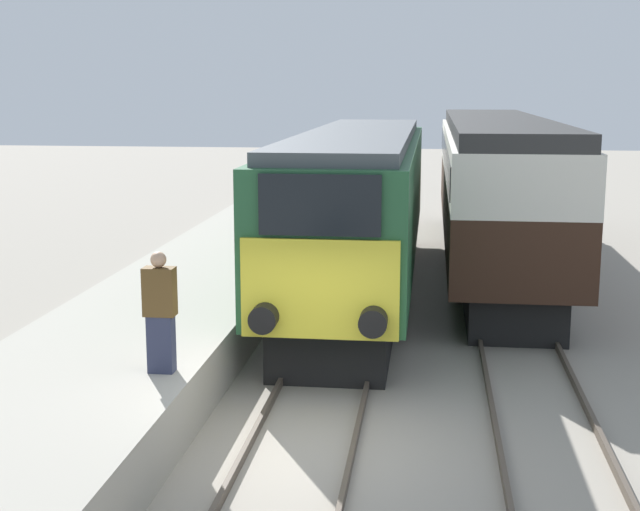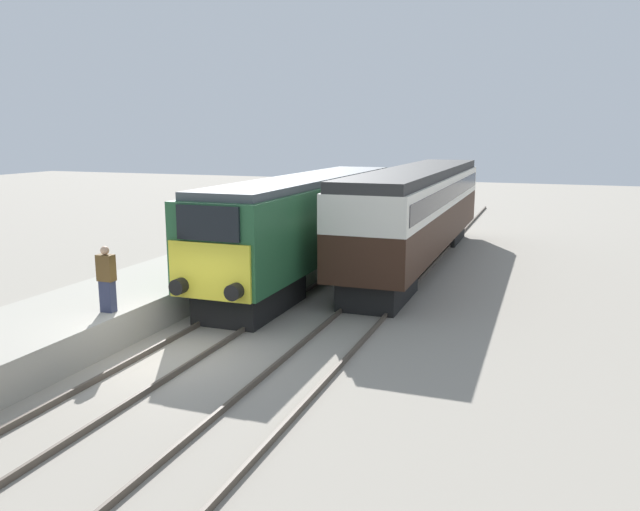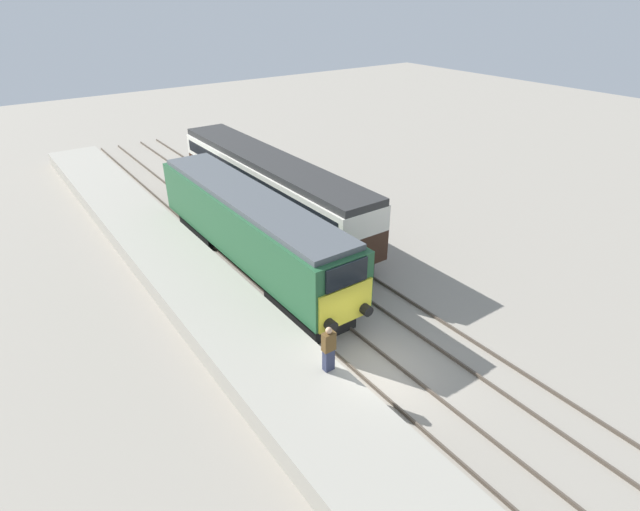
{
  "view_description": "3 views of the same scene",
  "coord_description": "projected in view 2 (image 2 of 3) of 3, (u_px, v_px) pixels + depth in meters",
  "views": [
    {
      "loc": [
        1.68,
        -11.34,
        4.89
      ],
      "look_at": [
        0.0,
        2.08,
        2.32
      ],
      "focal_mm": 50.0,
      "sensor_mm": 36.0,
      "label": 1
    },
    {
      "loc": [
        8.51,
        -12.36,
        5.48
      ],
      "look_at": [
        1.7,
        6.08,
        1.6
      ],
      "focal_mm": 35.0,
      "sensor_mm": 36.0,
      "label": 2
    },
    {
      "loc": [
        -9.83,
        -10.05,
        12.32
      ],
      "look_at": [
        1.7,
        6.08,
        1.6
      ],
      "focal_mm": 28.0,
      "sensor_mm": 36.0,
      "label": 3
    }
  ],
  "objects": [
    {
      "name": "person_on_platform",
      "position": [
        107.0,
        279.0,
        16.01
      ],
      "size": [
        0.44,
        0.26,
        1.73
      ],
      "color": "#2D334C",
      "rests_on": "platform_left"
    },
    {
      "name": "ground_plane",
      "position": [
        170.0,
        359.0,
        15.33
      ],
      "size": [
        120.0,
        120.0,
        0.0
      ],
      "primitive_type": "plane",
      "color": "gray"
    },
    {
      "name": "passenger_carriage",
      "position": [
        418.0,
        207.0,
        25.96
      ],
      "size": [
        2.75,
        16.86,
        4.06
      ],
      "color": "black",
      "rests_on": "ground_plane"
    },
    {
      "name": "platform_left",
      "position": [
        214.0,
        267.0,
        23.72
      ],
      "size": [
        3.5,
        50.0,
        0.92
      ],
      "color": "#9E998C",
      "rests_on": "ground_plane"
    },
    {
      "name": "rails_near_track",
      "position": [
        259.0,
        305.0,
        19.92
      ],
      "size": [
        1.51,
        60.0,
        0.14
      ],
      "color": "#4C4238",
      "rests_on": "ground_plane"
    },
    {
      "name": "locomotive",
      "position": [
        309.0,
        221.0,
        23.61
      ],
      "size": [
        2.7,
        15.27,
        3.87
      ],
      "color": "black",
      "rests_on": "ground_plane"
    },
    {
      "name": "rails_far_track",
      "position": [
        361.0,
        316.0,
        18.76
      ],
      "size": [
        1.5,
        60.0,
        0.14
      ],
      "color": "#4C4238",
      "rests_on": "ground_plane"
    }
  ]
}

